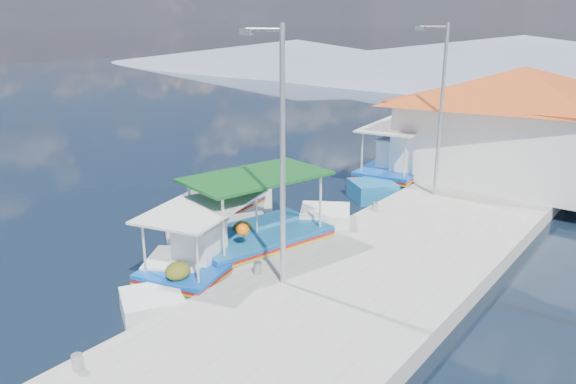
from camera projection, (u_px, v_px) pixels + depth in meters
The scene contains 10 objects.
ground at pixel (100, 279), 14.59m from camera, with size 160.00×160.00×0.00m, color black.
quay at pixel (405, 252), 15.65m from camera, with size 5.00×44.00×0.50m, color #B0AEA5.
bollards at pixel (329, 231), 16.18m from camera, with size 0.20×17.20×0.30m.
main_caique at pixel (208, 260), 14.73m from camera, with size 3.05×6.53×2.22m.
caique_green_canopy at pixel (259, 243), 15.90m from camera, with size 3.28×7.10×2.73m.
caique_blue_hull at pixel (223, 213), 18.81m from camera, with size 2.11×5.49×0.99m.
caique_far at pixel (398, 171), 23.29m from camera, with size 2.88×7.71×2.72m.
harbor_building at pixel (519, 122), 21.56m from camera, with size 10.49×10.49×4.40m.
lamp_post_near at pixel (279, 146), 12.36m from camera, with size 1.21×0.14×6.00m.
lamp_post_far at pixel (439, 102), 19.19m from camera, with size 1.21×0.14×6.00m.
Camera 1 is at (12.02, -7.50, 6.50)m, focal length 34.39 mm.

